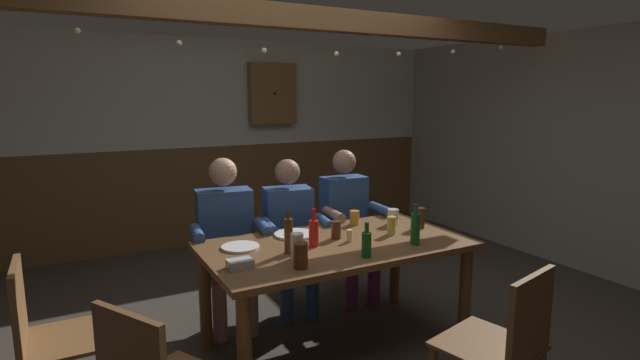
# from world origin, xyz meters

# --- Properties ---
(ground_plane) EXTENTS (6.76, 6.76, 0.00)m
(ground_plane) POSITION_xyz_m (0.00, 0.00, 0.00)
(ground_plane) COLOR #423A33
(back_wall_upper) EXTENTS (5.63, 0.12, 1.19)m
(back_wall_upper) POSITION_xyz_m (0.00, 2.84, 1.71)
(back_wall_upper) COLOR beige
(back_wall_wainscot) EXTENTS (5.63, 0.12, 1.11)m
(back_wall_wainscot) POSITION_xyz_m (0.00, 2.84, 0.56)
(back_wall_wainscot) COLOR brown
(back_wall_wainscot) RESTS_ON ground_plane
(side_wall_concrete) EXTENTS (0.12, 5.57, 2.30)m
(side_wall_concrete) POSITION_xyz_m (2.88, 0.00, 1.15)
(side_wall_concrete) COLOR gray
(side_wall_concrete) RESTS_ON ground_plane
(ceiling_beam) EXTENTS (5.07, 0.14, 0.16)m
(ceiling_beam) POSITION_xyz_m (0.00, 0.60, 2.22)
(ceiling_beam) COLOR brown
(dining_table) EXTENTS (1.72, 0.94, 0.73)m
(dining_table) POSITION_xyz_m (0.00, 0.05, 0.63)
(dining_table) COLOR brown
(dining_table) RESTS_ON ground_plane
(person_0) EXTENTS (0.57, 0.55, 1.24)m
(person_0) POSITION_xyz_m (-0.53, 0.75, 0.68)
(person_0) COLOR #2D4C84
(person_0) RESTS_ON ground_plane
(person_1) EXTENTS (0.55, 0.58, 1.20)m
(person_1) POSITION_xyz_m (-0.01, 0.75, 0.66)
(person_1) COLOR #2D4C84
(person_1) RESTS_ON ground_plane
(person_2) EXTENTS (0.53, 0.51, 1.24)m
(person_2) POSITION_xyz_m (0.51, 0.74, 0.67)
(person_2) COLOR #2D4C84
(person_2) RESTS_ON ground_plane
(chair_empty_near_left) EXTENTS (0.44, 0.44, 0.88)m
(chair_empty_near_left) POSITION_xyz_m (-1.67, 0.06, 0.48)
(chair_empty_near_left) COLOR brown
(chair_empty_near_left) RESTS_ON ground_plane
(chair_empty_far_end) EXTENTS (0.53, 0.53, 0.88)m
(chair_empty_far_end) POSITION_xyz_m (0.28, -1.09, 0.48)
(chair_empty_far_end) COLOR brown
(chair_empty_far_end) RESTS_ON ground_plane
(table_candle) EXTENTS (0.04, 0.04, 0.08)m
(table_candle) POSITION_xyz_m (0.09, 0.03, 0.77)
(table_candle) COLOR #F9E08C
(table_candle) RESTS_ON dining_table
(condiment_caddy) EXTENTS (0.14, 0.10, 0.05)m
(condiment_caddy) POSITION_xyz_m (-0.72, -0.11, 0.76)
(condiment_caddy) COLOR #B2B7BC
(condiment_caddy) RESTS_ON dining_table
(plate_0) EXTENTS (0.28, 0.28, 0.01)m
(plate_0) POSITION_xyz_m (-0.17, 0.33, 0.74)
(plate_0) COLOR white
(plate_0) RESTS_ON dining_table
(plate_1) EXTENTS (0.24, 0.24, 0.01)m
(plate_1) POSITION_xyz_m (-0.60, 0.24, 0.74)
(plate_1) COLOR white
(plate_1) RESTS_ON dining_table
(bottle_0) EXTENTS (0.05, 0.05, 0.27)m
(bottle_0) POSITION_xyz_m (-0.37, -0.00, 0.85)
(bottle_0) COLOR #593314
(bottle_0) RESTS_ON dining_table
(bottle_1) EXTENTS (0.06, 0.06, 0.21)m
(bottle_1) POSITION_xyz_m (0.01, -0.28, 0.82)
(bottle_1) COLOR #195923
(bottle_1) RESTS_ON dining_table
(bottle_2) EXTENTS (0.06, 0.06, 0.27)m
(bottle_2) POSITION_xyz_m (0.42, -0.23, 0.84)
(bottle_2) COLOR #195923
(bottle_2) RESTS_ON dining_table
(bottle_3) EXTENTS (0.06, 0.06, 0.25)m
(bottle_3) POSITION_xyz_m (-0.17, 0.05, 0.82)
(bottle_3) COLOR red
(bottle_3) RESTS_ON dining_table
(pint_glass_0) EXTENTS (0.07, 0.07, 0.10)m
(pint_glass_0) POSITION_xyz_m (0.34, 0.37, 0.79)
(pint_glass_0) COLOR gold
(pint_glass_0) RESTS_ON dining_table
(pint_glass_1) EXTENTS (0.07, 0.07, 0.15)m
(pint_glass_1) POSITION_xyz_m (0.71, 0.07, 0.81)
(pint_glass_1) COLOR #4C2D19
(pint_glass_1) RESTS_ON dining_table
(pint_glass_2) EXTENTS (0.06, 0.06, 0.13)m
(pint_glass_2) POSITION_xyz_m (0.43, 0.03, 0.80)
(pint_glass_2) COLOR #E5C64C
(pint_glass_2) RESTS_ON dining_table
(pint_glass_3) EXTENTS (0.08, 0.08, 0.15)m
(pint_glass_3) POSITION_xyz_m (-0.41, -0.26, 0.81)
(pint_glass_3) COLOR #4C2D19
(pint_glass_3) RESTS_ON dining_table
(pint_glass_4) EXTENTS (0.07, 0.07, 0.12)m
(pint_glass_4) POSITION_xyz_m (0.04, 0.13, 0.79)
(pint_glass_4) COLOR #4C2D19
(pint_glass_4) RESTS_ON dining_table
(pint_glass_5) EXTENTS (0.08, 0.08, 0.12)m
(pint_glass_5) POSITION_xyz_m (0.60, 0.24, 0.79)
(pint_glass_5) COLOR white
(pint_glass_5) RESTS_ON dining_table
(pint_glass_6) EXTENTS (0.08, 0.08, 0.15)m
(pint_glass_6) POSITION_xyz_m (-0.37, -0.12, 0.81)
(pint_glass_6) COLOR white
(pint_glass_6) RESTS_ON dining_table
(wall_dart_cabinet) EXTENTS (0.56, 0.15, 0.70)m
(wall_dart_cabinet) POSITION_xyz_m (0.68, 2.71, 1.71)
(wall_dart_cabinet) COLOR brown
(string_lights) EXTENTS (3.98, 0.04, 0.16)m
(string_lights) POSITION_xyz_m (-0.00, 0.55, 2.03)
(string_lights) COLOR #F9EAB2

